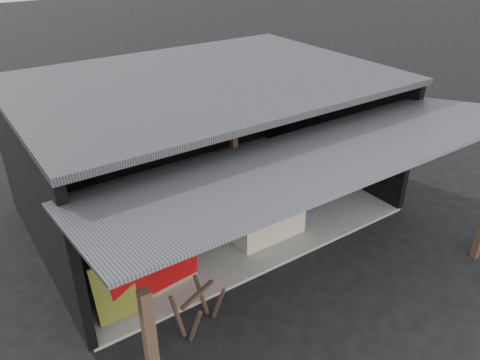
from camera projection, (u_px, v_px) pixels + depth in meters
ground at (278, 267)px, 8.72m from camera, size 80.00×80.00×0.00m
concrete_slab at (208, 208)px, 10.52m from camera, size 7.00×5.00×0.06m
shophouse at (197, 117)px, 9.76m from camera, size 7.40×7.29×3.02m
banana_table at (264, 215)px, 9.41m from camera, size 1.51×0.93×0.83m
banana_pile at (265, 194)px, 9.17m from camera, size 1.39×0.84×0.16m
white_crate at (239, 196)px, 10.02m from camera, size 0.87×0.63×0.91m
neighbor_stall at (145, 262)px, 7.98m from camera, size 1.68×0.89×1.67m
green_signboard at (115, 291)px, 7.33m from camera, size 0.67×0.28×0.98m
sawhorse at (198, 306)px, 7.21m from camera, size 0.81×0.81×0.70m
water_barrel at (299, 206)px, 10.08m from camera, size 0.32×0.32×0.47m
plastic_chair at (285, 163)px, 11.22m from camera, size 0.55×0.55×0.92m
magenta_rug at (294, 192)px, 11.04m from camera, size 1.51×1.01×0.01m
picture_frames at (149, 99)px, 11.26m from camera, size 1.62×0.04×0.46m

